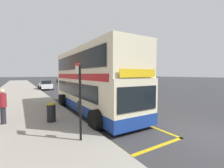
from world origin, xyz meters
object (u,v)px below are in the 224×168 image
double_decker_bus (91,83)px  pedestrian_waiting_near_sign (3,105)px  parked_car_navy_behind (61,80)px  litter_bin (51,112)px  parked_car_white_kerbside (46,85)px  parked_car_white_across (65,82)px  bus_stop_sign (80,96)px

double_decker_bus → pedestrian_waiting_near_sign: bearing=-172.8°
double_decker_bus → parked_car_navy_behind: 40.88m
double_decker_bus → litter_bin: double_decker_bus is taller
parked_car_white_kerbside → parked_car_white_across: (5.76, 9.74, 0.00)m
double_decker_bus → parked_car_white_kerbside: size_ratio=2.40×
double_decker_bus → parked_car_white_across: size_ratio=2.40×
pedestrian_waiting_near_sign → litter_bin: bearing=-22.6°
bus_stop_sign → litter_bin: 3.22m
parked_car_navy_behind → pedestrian_waiting_near_sign: 42.70m
parked_car_white_across → litter_bin: parked_car_white_across is taller
bus_stop_sign → parked_car_white_kerbside: 22.84m
bus_stop_sign → pedestrian_waiting_near_sign: 4.75m
parked_car_white_kerbside → parked_car_navy_behind: (7.63, 22.00, 0.00)m
bus_stop_sign → parked_car_white_across: (7.70, 32.48, -1.05)m
parked_car_white_kerbside → parked_car_navy_behind: bearing=73.5°
pedestrian_waiting_near_sign → parked_car_white_kerbside: bearing=76.2°
parked_car_navy_behind → litter_bin: (-10.12, -41.80, -0.15)m
parked_car_navy_behind → bus_stop_sign: bearing=-100.4°
bus_stop_sign → pedestrian_waiting_near_sign: (-2.70, 3.84, -0.73)m
double_decker_bus → parked_car_white_across: 28.49m
pedestrian_waiting_near_sign → parked_car_navy_behind: bearing=73.3°
bus_stop_sign → parked_car_navy_behind: size_ratio=0.70×
parked_car_navy_behind → parked_car_white_kerbside: bearing=-107.5°
double_decker_bus → parked_car_white_kerbside: bearing=91.7°
double_decker_bus → bus_stop_sign: size_ratio=3.41×
bus_stop_sign → pedestrian_waiting_near_sign: bus_stop_sign is taller
double_decker_bus → parked_car_navy_behind: bearing=80.0°
bus_stop_sign → parked_car_navy_behind: (9.57, 44.74, -1.05)m
litter_bin → parked_car_white_across: bearing=74.4°
parked_car_white_kerbside → pedestrian_waiting_near_sign: pedestrian_waiting_near_sign is taller
double_decker_bus → pedestrian_waiting_near_sign: double_decker_bus is taller
double_decker_bus → litter_bin: size_ratio=10.01×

